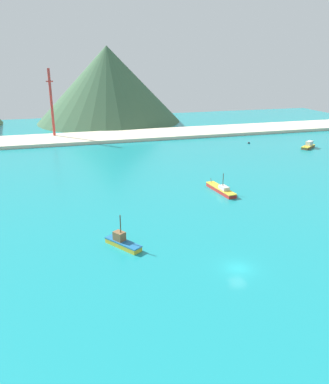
% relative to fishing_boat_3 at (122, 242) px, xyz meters
% --- Properties ---
extents(ground, '(260.00, 280.00, 0.50)m').
position_rel_fishing_boat_3_xyz_m(ground, '(15.85, 17.77, -1.07)').
color(ground, teal).
extents(fishing_boat_3, '(5.65, 7.21, 5.75)m').
position_rel_fishing_boat_3_xyz_m(fishing_boat_3, '(0.00, 0.00, 0.00)').
color(fishing_boat_3, gold).
rests_on(fishing_boat_3, ground).
extents(fishing_boat_5, '(3.41, 11.18, 4.90)m').
position_rel_fishing_boat_3_xyz_m(fishing_boat_5, '(28.02, 21.43, -0.16)').
color(fishing_boat_5, red).
rests_on(fishing_boat_5, ground).
extents(fishing_boat_7, '(7.47, 6.10, 2.45)m').
position_rel_fishing_boat_3_xyz_m(fishing_boat_7, '(77.62, 56.65, 0.06)').
color(fishing_boat_7, brown).
rests_on(fishing_boat_7, ground).
extents(buoy_0, '(0.83, 0.83, 0.83)m').
position_rel_fishing_boat_3_xyz_m(buoy_0, '(60.93, 69.82, -0.67)').
color(buoy_0, '#232328').
rests_on(buoy_0, ground).
extents(beach_strip, '(247.00, 20.59, 1.20)m').
position_rel_fishing_boat_3_xyz_m(beach_strip, '(15.85, 94.69, -0.22)').
color(beach_strip, beige).
rests_on(beach_strip, ground).
extents(hill_central, '(71.08, 71.08, 36.14)m').
position_rel_fishing_boat_3_xyz_m(hill_central, '(18.47, 138.02, 17.25)').
color(hill_central, '#3D6042').
rests_on(hill_central, ground).
extents(radio_tower, '(2.69, 2.15, 26.89)m').
position_rel_fishing_boat_3_xyz_m(radio_tower, '(-9.30, 100.15, 12.90)').
color(radio_tower, '#B7332D').
rests_on(radio_tower, ground).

